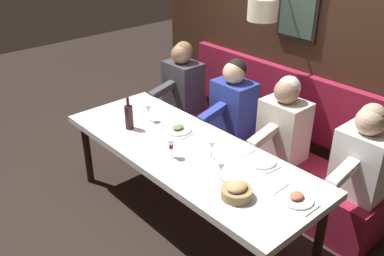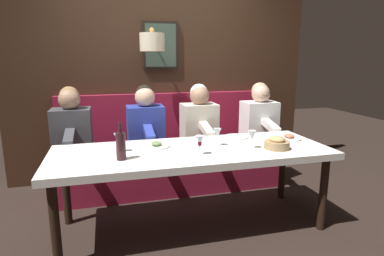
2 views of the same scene
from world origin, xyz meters
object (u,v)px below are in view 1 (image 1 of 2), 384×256
(diner_far, at_px, (183,79))
(dining_table, at_px, (187,155))
(wine_bottle, at_px, (129,117))
(diner_near, at_px, (284,121))
(diner_middle, at_px, (233,100))
(wine_glass_1, at_px, (221,167))
(bread_bowl, at_px, (237,191))
(wine_glass_3, at_px, (212,146))
(diner_nearest, at_px, (364,155))
(wine_glass_0, at_px, (148,109))
(wine_glass_2, at_px, (171,144))

(diner_far, bearing_deg, dining_table, -129.24)
(diner_far, bearing_deg, wine_bottle, -155.87)
(diner_near, height_order, diner_middle, same)
(dining_table, bearing_deg, wine_glass_1, -102.76)
(dining_table, relative_size, diner_near, 3.07)
(bread_bowl, bearing_deg, diner_middle, 44.16)
(wine_glass_3, bearing_deg, wine_glass_1, -121.73)
(diner_middle, xyz_separation_m, wine_glass_3, (-0.83, -0.55, 0.04))
(diner_nearest, distance_m, wine_glass_0, 1.89)
(wine_glass_1, xyz_separation_m, wine_glass_2, (-0.06, 0.50, -0.00))
(wine_glass_1, bearing_deg, dining_table, 77.24)
(dining_table, distance_m, wine_glass_1, 0.55)
(diner_middle, height_order, diner_far, same)
(diner_near, bearing_deg, wine_glass_2, 164.03)
(wine_glass_0, bearing_deg, diner_middle, -22.14)
(wine_glass_0, distance_m, wine_glass_2, 0.69)
(diner_middle, bearing_deg, wine_glass_3, -146.60)
(diner_middle, distance_m, wine_glass_2, 1.11)
(diner_nearest, distance_m, bread_bowl, 1.12)
(diner_far, height_order, wine_bottle, diner_far)
(wine_glass_1, xyz_separation_m, wine_bottle, (-0.03, 1.13, -0.00))
(dining_table, height_order, diner_middle, diner_middle)
(diner_near, distance_m, bread_bowl, 1.14)
(diner_nearest, height_order, wine_glass_0, diner_nearest)
(diner_far, height_order, wine_glass_1, diner_far)
(diner_nearest, xyz_separation_m, wine_glass_0, (-0.80, 1.71, 0.04))
(wine_glass_2, bearing_deg, wine_bottle, 87.14)
(wine_glass_0, bearing_deg, wine_bottle, -177.21)
(dining_table, relative_size, diner_nearest, 3.07)
(diner_near, distance_m, wine_glass_2, 1.10)
(diner_near, xyz_separation_m, wine_bottle, (-1.03, 0.94, 0.04))
(diner_far, distance_m, wine_bottle, 1.13)
(diner_near, height_order, wine_glass_1, diner_near)
(diner_nearest, height_order, diner_middle, same)
(wine_glass_3, bearing_deg, diner_far, 57.84)
(dining_table, bearing_deg, wine_bottle, 103.21)
(diner_nearest, xyz_separation_m, wine_glass_3, (-0.83, 0.84, 0.04))
(diner_nearest, bearing_deg, wine_glass_2, 134.78)
(dining_table, xyz_separation_m, wine_glass_2, (-0.18, -0.01, 0.18))
(wine_glass_2, height_order, wine_bottle, wine_bottle)
(diner_nearest, distance_m, wine_bottle, 1.99)
(diner_near, relative_size, diner_far, 1.00)
(diner_middle, xyz_separation_m, diner_far, (0.00, 0.78, 0.00))
(dining_table, height_order, bread_bowl, bread_bowl)
(diner_near, xyz_separation_m, wine_glass_2, (-1.06, 0.30, 0.04))
(wine_bottle, distance_m, bread_bowl, 1.35)
(wine_glass_3, distance_m, bread_bowl, 0.53)
(dining_table, height_order, wine_glass_2, wine_glass_2)
(wine_glass_2, distance_m, wine_glass_3, 0.32)
(diner_far, xyz_separation_m, wine_glass_1, (-1.00, -1.59, 0.04))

